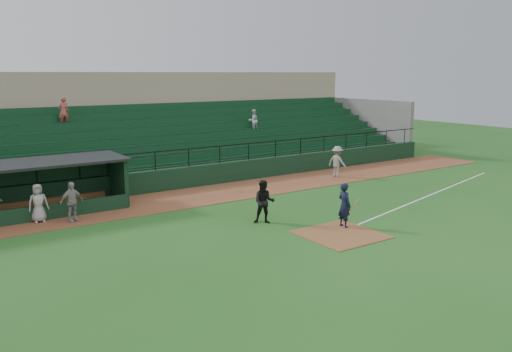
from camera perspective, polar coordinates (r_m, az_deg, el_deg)
ground at (r=21.75m, az=7.47°, el=-5.75°), size 90.00×90.00×0.00m
warning_track at (r=28.00m, az=-3.45°, el=-1.79°), size 40.00×4.00×0.03m
home_plate_dirt at (r=21.04m, az=9.28°, el=-6.35°), size 3.00×3.00×0.03m
foul_line at (r=28.25m, az=18.06°, el=-2.24°), size 17.49×4.44×0.01m
stadium_structure at (r=35.06m, az=-10.62°, el=4.47°), size 38.00×13.08×6.40m
dugout at (r=25.86m, az=-24.27°, el=-0.89°), size 8.90×3.20×2.42m
batter_at_plate at (r=21.82m, az=9.71°, el=-3.19°), size 1.04×0.73×1.89m
umpire at (r=22.08m, az=0.90°, el=-2.88°), size 1.15×1.11×1.87m
runner at (r=32.28m, az=8.92°, el=1.59°), size 0.97×1.36×1.90m
dugout_player_a at (r=23.61m, az=-19.62°, el=-2.69°), size 1.09×0.63×1.75m
dugout_player_b at (r=24.08m, az=-22.84°, el=-2.75°), size 0.83×0.55×1.67m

